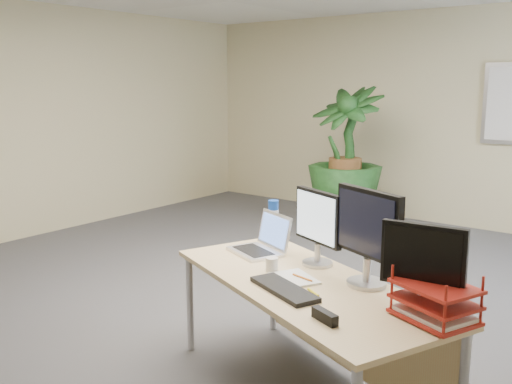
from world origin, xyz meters
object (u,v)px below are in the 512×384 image
Objects in this scene: desk at (318,302)px; monitor_left at (318,223)px; laptop at (263,243)px; floor_plant at (345,169)px; monitor_right at (368,231)px.

monitor_left reaches higher than desk.
monitor_left is at bearing -1.50° from laptop.
desk is 1.31× the size of floor_plant.
monitor_right is 1.23× the size of laptop.
floor_plant is at bearing 120.64° from monitor_right.
desk is at bearing -63.28° from floor_plant.
floor_plant is 3.25× the size of monitor_left.
desk is 4.25× the size of monitor_left.
laptop is at bearing 178.50° from monitor_left.
floor_plant is 3.62m from monitor_left.
laptop is (-0.43, 0.01, -0.20)m from monitor_left.
floor_plant is 3.94m from monitor_right.
floor_plant is (-1.74, 3.45, 0.20)m from desk.
floor_plant is 3.44m from laptop.
floor_plant is at bearing 116.72° from desk.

